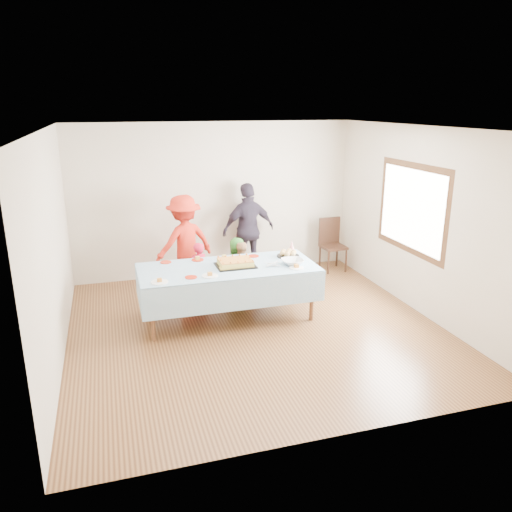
{
  "coord_description": "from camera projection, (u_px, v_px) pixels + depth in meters",
  "views": [
    {
      "loc": [
        -1.82,
        -6.09,
        2.99
      ],
      "look_at": [
        0.1,
        0.3,
        0.94
      ],
      "focal_mm": 35.0,
      "sensor_mm": 36.0,
      "label": 1
    }
  ],
  "objects": [
    {
      "name": "plate_red_far_a",
      "position": [
        166.0,
        262.0,
        7.23
      ],
      "size": [
        0.16,
        0.16,
        0.01
      ],
      "primitive_type": "cylinder",
      "color": "red",
      "rests_on": "party_table"
    },
    {
      "name": "punch_bowl",
      "position": [
        292.0,
        262.0,
        7.14
      ],
      "size": [
        0.31,
        0.31,
        0.08
      ],
      "primitive_type": "imported",
      "color": "silver",
      "rests_on": "party_table"
    },
    {
      "name": "room_walls",
      "position": [
        259.0,
        202.0,
        6.45
      ],
      "size": [
        5.04,
        5.04,
        2.72
      ],
      "color": "#C2B59E",
      "rests_on": "ground"
    },
    {
      "name": "plate_red_near",
      "position": [
        191.0,
        277.0,
        6.6
      ],
      "size": [
        0.16,
        0.16,
        0.01
      ],
      "primitive_type": "cylinder",
      "color": "red",
      "rests_on": "party_table"
    },
    {
      "name": "toddler_right",
      "position": [
        240.0,
        270.0,
        7.95
      ],
      "size": [
        0.49,
        0.41,
        0.91
      ],
      "primitive_type": "imported",
      "rotation": [
        0.0,
        0.0,
        3.31
      ],
      "color": "tan",
      "rests_on": "ground"
    },
    {
      "name": "plate_red_far_b",
      "position": [
        198.0,
        260.0,
        7.34
      ],
      "size": [
        0.18,
        0.18,
        0.01
      ],
      "primitive_type": "cylinder",
      "color": "red",
      "rests_on": "party_table"
    },
    {
      "name": "plate_red_far_c",
      "position": [
        224.0,
        258.0,
        7.41
      ],
      "size": [
        0.16,
        0.16,
        0.01
      ],
      "primitive_type": "cylinder",
      "color": "red",
      "rests_on": "party_table"
    },
    {
      "name": "toddler_mid",
      "position": [
        237.0,
        265.0,
        8.11
      ],
      "size": [
        0.49,
        0.36,
        0.93
      ],
      "primitive_type": "imported",
      "rotation": [
        0.0,
        0.0,
        3.29
      ],
      "color": "#2B6F25",
      "rests_on": "ground"
    },
    {
      "name": "plate_white_right",
      "position": [
        296.0,
        268.0,
        6.98
      ],
      "size": [
        0.2,
        0.2,
        0.01
      ],
      "primitive_type": "cylinder",
      "color": "white",
      "rests_on": "party_table"
    },
    {
      "name": "dining_chair",
      "position": [
        331.0,
        241.0,
        9.27
      ],
      "size": [
        0.43,
        0.43,
        0.97
      ],
      "rotation": [
        0.0,
        0.0,
        0.04
      ],
      "color": "black",
      "rests_on": "ground"
    },
    {
      "name": "birthday_cake",
      "position": [
        235.0,
        263.0,
        7.06
      ],
      "size": [
        0.55,
        0.42,
        0.1
      ],
      "color": "black",
      "rests_on": "party_table"
    },
    {
      "name": "adult_left",
      "position": [
        185.0,
        242.0,
        8.25
      ],
      "size": [
        1.16,
        0.9,
        1.58
      ],
      "primitive_type": "imported",
      "rotation": [
        0.0,
        0.0,
        3.49
      ],
      "color": "red",
      "rests_on": "ground"
    },
    {
      "name": "toddler_left",
      "position": [
        198.0,
        272.0,
        7.8
      ],
      "size": [
        0.4,
        0.33,
        0.94
      ],
      "primitive_type": "imported",
      "rotation": [
        0.0,
        0.0,
        3.5
      ],
      "color": "red",
      "rests_on": "ground"
    },
    {
      "name": "party_hat",
      "position": [
        292.0,
        246.0,
        7.75
      ],
      "size": [
        0.1,
        0.1,
        0.18
      ],
      "primitive_type": "cone",
      "color": "white",
      "rests_on": "party_table"
    },
    {
      "name": "plate_white_mid",
      "position": [
        210.0,
        276.0,
        6.66
      ],
      "size": [
        0.22,
        0.22,
        0.01
      ],
      "primitive_type": "cylinder",
      "color": "white",
      "rests_on": "party_table"
    },
    {
      "name": "rolls_tray",
      "position": [
        288.0,
        254.0,
        7.5
      ],
      "size": [
        0.34,
        0.34,
        0.1
      ],
      "color": "black",
      "rests_on": "party_table"
    },
    {
      "name": "fork_pile",
      "position": [
        273.0,
        264.0,
        7.06
      ],
      "size": [
        0.24,
        0.18,
        0.07
      ],
      "primitive_type": null,
      "color": "white",
      "rests_on": "party_table"
    },
    {
      "name": "adult_right",
      "position": [
        248.0,
        230.0,
        8.87
      ],
      "size": [
        1.03,
        0.57,
        1.67
      ],
      "primitive_type": "imported",
      "rotation": [
        0.0,
        0.0,
        3.31
      ],
      "color": "#302838",
      "rests_on": "ground"
    },
    {
      "name": "ground",
      "position": [
        255.0,
        327.0,
        6.96
      ],
      "size": [
        5.0,
        5.0,
        0.0
      ],
      "primitive_type": "plane",
      "color": "#4E2C16",
      "rests_on": "ground"
    },
    {
      "name": "party_table",
      "position": [
        228.0,
        270.0,
        7.06
      ],
      "size": [
        2.5,
        1.1,
        0.78
      ],
      "color": "#522F1C",
      "rests_on": "ground"
    },
    {
      "name": "plate_white_left",
      "position": [
        160.0,
        282.0,
        6.43
      ],
      "size": [
        0.23,
        0.23,
        0.01
      ],
      "primitive_type": "cylinder",
      "color": "white",
      "rests_on": "party_table"
    },
    {
      "name": "plate_red_far_d",
      "position": [
        254.0,
        256.0,
        7.52
      ],
      "size": [
        0.16,
        0.16,
        0.01
      ],
      "primitive_type": "cylinder",
      "color": "red",
      "rests_on": "party_table"
    }
  ]
}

